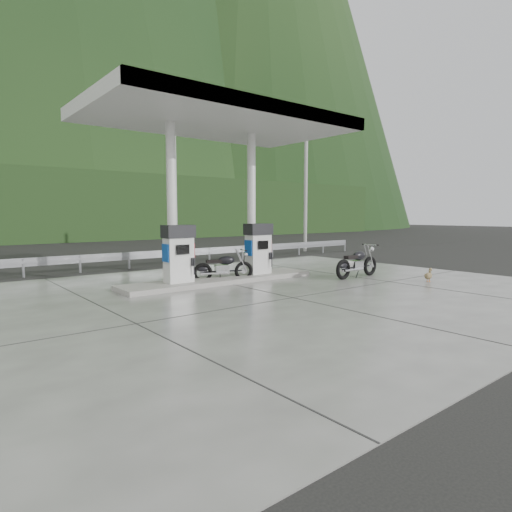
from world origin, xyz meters
TOP-DOWN VIEW (x-y plane):
  - ground at (0.00, 0.00)m, footprint 160.00×160.00m
  - forecourt_apron at (0.00, 0.00)m, footprint 18.00×14.00m
  - pump_island at (0.00, 2.50)m, footprint 7.00×1.40m
  - gas_pump_left at (-1.60, 2.50)m, footprint 0.95×0.55m
  - gas_pump_right at (1.60, 2.50)m, footprint 0.95×0.55m
  - canopy_column_left at (-1.60, 2.90)m, footprint 0.30×0.30m
  - canopy_column_right at (1.60, 2.90)m, footprint 0.30×0.30m
  - canopy_roof at (0.00, 2.50)m, footprint 8.50×5.00m
  - guardrail at (0.00, 8.00)m, footprint 26.00×0.16m
  - road at (0.00, 11.50)m, footprint 60.00×7.00m
  - utility_pole_b at (2.00, 9.50)m, footprint 0.22×0.22m
  - utility_pole_c at (11.00, 9.50)m, footprint 0.22×0.22m
  - tree_band at (0.00, 30.00)m, footprint 80.00×6.00m
  - motorcycle_left at (0.18, 2.64)m, footprint 2.06×1.23m
  - motorcycle_right at (4.46, 0.33)m, footprint 2.19×0.76m
  - duck at (5.52, -1.83)m, footprint 0.56×0.26m

SIDE VIEW (x-z plane):
  - ground at x=0.00m, z-range 0.00..0.00m
  - road at x=0.00m, z-range 0.00..0.01m
  - forecourt_apron at x=0.00m, z-range 0.00..0.02m
  - pump_island at x=0.00m, z-range 0.02..0.17m
  - duck at x=5.52m, z-range 0.02..0.41m
  - motorcycle_left at x=0.18m, z-range 0.02..0.95m
  - motorcycle_right at x=4.46m, z-range 0.02..1.05m
  - guardrail at x=0.00m, z-range 0.00..1.42m
  - gas_pump_left at x=-1.60m, z-range 0.17..1.97m
  - gas_pump_right at x=1.60m, z-range 0.17..1.97m
  - canopy_column_left at x=-1.60m, z-range 0.17..5.17m
  - canopy_column_right at x=1.60m, z-range 0.17..5.17m
  - tree_band at x=0.00m, z-range 0.00..6.00m
  - utility_pole_b at x=2.00m, z-range 0.00..8.00m
  - utility_pole_c at x=11.00m, z-range 0.00..8.00m
  - canopy_roof at x=0.00m, z-range 5.17..5.57m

